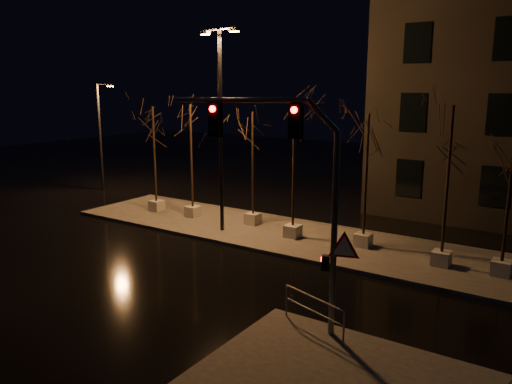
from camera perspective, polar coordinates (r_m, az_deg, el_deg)
The scene contains 13 objects.
ground at distance 18.51m, azimuth -6.89°, elevation -9.49°, with size 90.00×90.00×0.00m, color black.
median at distance 23.11m, azimuth 2.80°, elevation -4.83°, with size 22.00×5.00×0.15m, color #46433E.
tree_0 at distance 26.96m, azimuth -11.64°, elevation 6.94°, with size 1.80×1.80×5.74m.
tree_1 at distance 25.31m, azimuth -7.48°, elevation 7.04°, with size 1.80×1.80×5.89m.
tree_2 at distance 23.68m, azimuth -0.36°, elevation 6.25°, with size 1.80×1.80×5.59m.
tree_3 at distance 21.56m, azimuth 4.38°, elevation 6.66°, with size 1.80×1.80×6.09m.
tree_4 at distance 20.74m, azimuth 12.63°, elevation 5.38°, with size 1.80×1.80×5.70m.
tree_5 at distance 19.22m, azimuth 21.35°, elevation 5.32°, with size 1.80×1.80×6.12m.
tree_6 at distance 19.19m, azimuth 27.05°, elevation 0.84°, with size 1.80×1.80×4.38m.
traffic_signal_mast at distance 13.05m, azimuth 4.65°, elevation 1.11°, with size 4.96×1.59×6.31m.
streetlight_main at distance 22.64m, azimuth -4.07°, elevation 8.50°, with size 2.27×0.58×9.08m.
streetlight_far at distance 34.23m, azimuth -17.29°, elevation 6.53°, with size 1.36×0.44×6.97m.
guard_rail_a at distance 14.11m, azimuth 6.57°, elevation -13.07°, with size 2.16×0.76×0.98m.
Camera 1 is at (11.28, -13.04, 6.73)m, focal length 35.00 mm.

